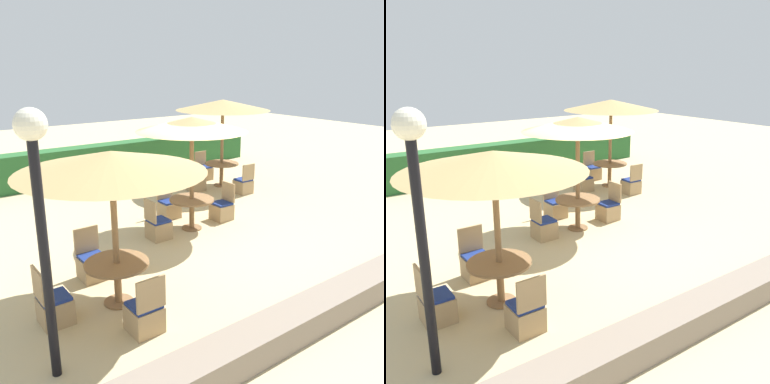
# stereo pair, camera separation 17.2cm
# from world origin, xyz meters

# --- Properties ---
(ground_plane) EXTENTS (40.00, 40.00, 0.00)m
(ground_plane) POSITION_xyz_m (0.00, 0.00, 0.00)
(ground_plane) COLOR #C6B284
(hedge_row) EXTENTS (13.00, 0.70, 1.14)m
(hedge_row) POSITION_xyz_m (0.00, 6.28, 0.57)
(hedge_row) COLOR #28602D
(hedge_row) RESTS_ON ground_plane
(stone_border) EXTENTS (10.00, 0.56, 0.42)m
(stone_border) POSITION_xyz_m (0.00, -3.65, 0.21)
(stone_border) COLOR gray
(stone_border) RESTS_ON ground_plane
(lamp_post) EXTENTS (0.36, 0.36, 3.32)m
(lamp_post) POSITION_xyz_m (-4.35, -2.41, 2.35)
(lamp_post) COLOR black
(lamp_post) RESTS_ON ground_plane
(parasol_front_left) EXTENTS (2.88, 2.88, 2.53)m
(parasol_front_left) POSITION_xyz_m (-2.94, -1.35, 2.36)
(parasol_front_left) COLOR olive
(parasol_front_left) RESTS_ON ground_plane
(round_table_front_left) EXTENTS (1.04, 1.04, 0.72)m
(round_table_front_left) POSITION_xyz_m (-2.94, -1.35, 0.56)
(round_table_front_left) COLOR olive
(round_table_front_left) RESTS_ON ground_plane
(patio_chair_front_left_north) EXTENTS (0.46, 0.46, 0.93)m
(patio_chair_front_left_north) POSITION_xyz_m (-2.93, -0.31, 0.26)
(patio_chair_front_left_north) COLOR tan
(patio_chair_front_left_north) RESTS_ON ground_plane
(patio_chair_front_left_south) EXTENTS (0.46, 0.46, 0.93)m
(patio_chair_front_left_south) POSITION_xyz_m (-2.99, -2.29, 0.26)
(patio_chair_front_left_south) COLOR tan
(patio_chair_front_left_south) RESTS_ON ground_plane
(patio_chair_front_left_west) EXTENTS (0.46, 0.46, 0.93)m
(patio_chair_front_left_west) POSITION_xyz_m (-3.98, -1.29, 0.26)
(patio_chair_front_left_west) COLOR tan
(patio_chair_front_left_west) RESTS_ON ground_plane
(parasol_center) EXTENTS (2.51, 2.51, 2.64)m
(parasol_center) POSITION_xyz_m (-0.01, 0.59, 2.46)
(parasol_center) COLOR olive
(parasol_center) RESTS_ON ground_plane
(round_table_center) EXTENTS (1.05, 1.05, 0.74)m
(round_table_center) POSITION_xyz_m (-0.01, 0.59, 0.58)
(round_table_center) COLOR olive
(round_table_center) RESTS_ON ground_plane
(patio_chair_center_north) EXTENTS (0.46, 0.46, 0.93)m
(patio_chair_center_north) POSITION_xyz_m (-0.01, 1.57, 0.26)
(patio_chair_center_north) COLOR tan
(patio_chair_center_north) RESTS_ON ground_plane
(patio_chair_center_east) EXTENTS (0.46, 0.46, 0.93)m
(patio_chair_center_east) POSITION_xyz_m (0.97, 0.64, 0.26)
(patio_chair_center_east) COLOR tan
(patio_chair_center_east) RESTS_ON ground_plane
(patio_chair_center_west) EXTENTS (0.46, 0.46, 0.93)m
(patio_chair_center_west) POSITION_xyz_m (-0.98, 0.55, 0.26)
(patio_chair_center_west) COLOR tan
(patio_chair_center_west) RESTS_ON ground_plane
(parasol_back_right) EXTENTS (2.90, 2.90, 2.72)m
(parasol_back_right) POSITION_xyz_m (3.00, 3.05, 2.55)
(parasol_back_right) COLOR olive
(parasol_back_right) RESTS_ON ground_plane
(round_table_back_right) EXTENTS (1.08, 1.08, 0.75)m
(round_table_back_right) POSITION_xyz_m (3.00, 3.05, 0.59)
(round_table_back_right) COLOR olive
(round_table_back_right) RESTS_ON ground_plane
(patio_chair_back_right_west) EXTENTS (0.46, 0.46, 0.93)m
(patio_chair_back_right_west) POSITION_xyz_m (1.96, 3.07, 0.26)
(patio_chair_back_right_west) COLOR tan
(patio_chair_back_right_west) RESTS_ON ground_plane
(patio_chair_back_right_north) EXTENTS (0.46, 0.46, 0.93)m
(patio_chair_back_right_north) POSITION_xyz_m (3.04, 4.02, 0.26)
(patio_chair_back_right_north) COLOR tan
(patio_chair_back_right_north) RESTS_ON ground_plane
(patio_chair_back_right_south) EXTENTS (0.46, 0.46, 0.93)m
(patio_chair_back_right_south) POSITION_xyz_m (2.97, 1.99, 0.26)
(patio_chair_back_right_south) COLOR tan
(patio_chair_back_right_south) RESTS_ON ground_plane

